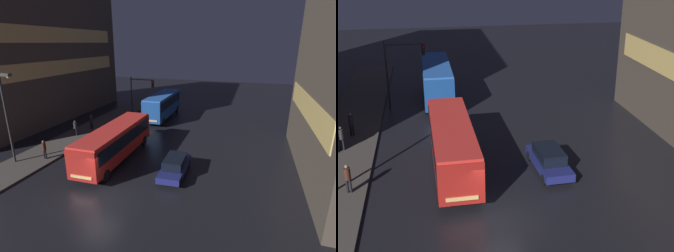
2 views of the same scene
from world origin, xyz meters
TOP-DOWN VIEW (x-y plane):
  - ground_plane at (0.00, 0.00)m, footprint 120.00×120.00m
  - sidewalk_left at (-9.00, 10.00)m, footprint 4.00×48.00m
  - bus_near at (-1.94, 6.14)m, footprint 2.70×10.66m
  - bus_far at (-2.39, 20.34)m, footprint 2.62×9.68m
  - car_taxi at (3.91, 5.03)m, footprint 1.98×4.80m
  - pedestrian_near at (-7.91, 4.01)m, footprint 0.38×0.38m
  - pedestrian_mid at (-8.84, 12.70)m, footprint 0.44×0.44m
  - pedestrian_far at (-9.16, 10.09)m, footprint 0.43×0.43m
  - traffic_light_main at (-5.33, 19.26)m, footprint 3.38×0.35m

SIDE VIEW (x-z plane):
  - ground_plane at x=0.00m, z-range 0.00..0.00m
  - sidewalk_left at x=-9.00m, z-range 0.00..0.15m
  - car_taxi at x=3.91m, z-range 0.02..1.50m
  - pedestrian_near at x=-7.91m, z-range 0.30..2.03m
  - pedestrian_mid at x=-8.84m, z-range 0.30..2.04m
  - pedestrian_far at x=-9.16m, z-range 0.31..2.04m
  - bus_near at x=-1.94m, z-range 0.36..3.42m
  - bus_far at x=-2.39m, z-range 0.39..3.76m
  - traffic_light_main at x=-5.33m, z-range 1.04..6.71m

